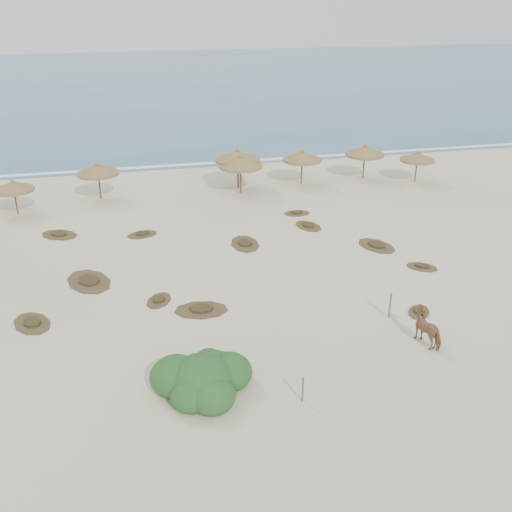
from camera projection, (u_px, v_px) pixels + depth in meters
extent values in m
plane|color=beige|center=(246.00, 329.00, 24.60)|extent=(160.00, 160.00, 0.00)
cube|color=#2B6382|center=(147.00, 82.00, 90.75)|extent=(200.00, 100.00, 0.01)
cube|color=white|center=(180.00, 165.00, 47.53)|extent=(70.00, 0.60, 0.01)
cylinder|color=brown|center=(16.00, 201.00, 36.84)|extent=(0.10, 0.10, 1.80)
cylinder|color=olive|center=(14.00, 190.00, 36.52)|extent=(2.77, 2.77, 0.15)
cone|color=olive|center=(13.00, 186.00, 36.40)|extent=(2.68, 2.68, 0.64)
cone|color=olive|center=(12.00, 180.00, 36.24)|extent=(0.31, 0.31, 0.19)
cylinder|color=brown|center=(100.00, 185.00, 39.45)|extent=(0.12, 0.12, 2.02)
cylinder|color=olive|center=(98.00, 173.00, 39.10)|extent=(2.90, 2.90, 0.17)
cone|color=olive|center=(98.00, 169.00, 38.96)|extent=(2.80, 2.80, 0.72)
cone|color=olive|center=(97.00, 163.00, 38.78)|extent=(0.35, 0.35, 0.21)
cylinder|color=brown|center=(241.00, 178.00, 40.59)|extent=(0.12, 0.12, 2.18)
cylinder|color=olive|center=(241.00, 166.00, 40.21)|extent=(3.50, 3.50, 0.19)
cone|color=olive|center=(241.00, 161.00, 40.06)|extent=(3.39, 3.39, 0.78)
cone|color=olive|center=(240.00, 155.00, 39.87)|extent=(0.37, 0.37, 0.23)
cylinder|color=brown|center=(238.00, 173.00, 41.61)|extent=(0.13, 0.13, 2.30)
cylinder|color=olive|center=(238.00, 160.00, 41.21)|extent=(4.08, 4.08, 0.20)
cone|color=olive|center=(238.00, 155.00, 41.05)|extent=(3.94, 3.94, 0.82)
cone|color=olive|center=(238.00, 149.00, 40.84)|extent=(0.39, 0.39, 0.24)
cylinder|color=brown|center=(302.00, 171.00, 42.60)|extent=(0.11, 0.11, 2.01)
cylinder|color=olive|center=(302.00, 160.00, 42.25)|extent=(3.65, 3.65, 0.17)
cone|color=olive|center=(302.00, 156.00, 42.12)|extent=(3.53, 3.53, 0.72)
cone|color=olive|center=(302.00, 150.00, 41.93)|extent=(0.34, 0.34, 0.21)
cylinder|color=brown|center=(364.00, 165.00, 43.76)|extent=(0.12, 0.12, 2.07)
cylinder|color=olive|center=(365.00, 154.00, 43.40)|extent=(3.29, 3.29, 0.18)
cone|color=olive|center=(365.00, 150.00, 43.26)|extent=(3.18, 3.18, 0.74)
cone|color=olive|center=(366.00, 144.00, 43.07)|extent=(0.36, 0.36, 0.22)
cylinder|color=brown|center=(416.00, 170.00, 43.14)|extent=(0.10, 0.10, 1.83)
cylinder|color=olive|center=(417.00, 160.00, 42.81)|extent=(3.47, 3.47, 0.16)
cone|color=olive|center=(418.00, 156.00, 42.69)|extent=(3.35, 3.35, 0.65)
cone|color=olive|center=(418.00, 151.00, 42.53)|extent=(0.31, 0.31, 0.19)
imported|color=#9C6847|center=(429.00, 328.00, 23.31)|extent=(1.19, 1.84, 1.43)
cylinder|color=#716255|center=(303.00, 389.00, 20.06)|extent=(0.09, 0.09, 1.02)
cylinder|color=#716255|center=(390.00, 305.00, 25.22)|extent=(0.09, 0.09, 1.21)
ellipsoid|color=#285624|center=(202.00, 379.00, 20.44)|extent=(2.25, 2.25, 1.69)
ellipsoid|color=#285624|center=(228.00, 372.00, 21.00)|extent=(1.80, 1.80, 1.35)
ellipsoid|color=#285624|center=(176.00, 376.00, 20.68)|extent=(1.91, 1.91, 1.43)
ellipsoid|color=#285624|center=(212.00, 395.00, 19.87)|extent=(1.69, 1.69, 1.26)
ellipsoid|color=#285624|center=(192.00, 395.00, 19.94)|extent=(1.57, 1.57, 1.18)
ellipsoid|color=#285624|center=(216.00, 365.00, 21.57)|extent=(1.35, 1.35, 1.01)
ellipsoid|color=#285624|center=(209.00, 360.00, 20.84)|extent=(1.01, 1.01, 0.76)
ellipsoid|color=#285624|center=(192.00, 368.00, 20.28)|extent=(0.90, 0.90, 0.67)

